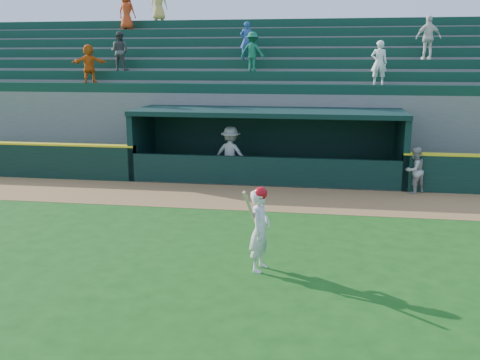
{
  "coord_description": "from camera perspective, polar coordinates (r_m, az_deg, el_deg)",
  "views": [
    {
      "loc": [
        2.0,
        -10.93,
        4.16
      ],
      "look_at": [
        0.0,
        1.6,
        1.3
      ],
      "focal_mm": 40.0,
      "sensor_mm": 36.0,
      "label": 1
    }
  ],
  "objects": [
    {
      "name": "dugout_player_front",
      "position": [
        17.82,
        18.12,
        0.99
      ],
      "size": [
        0.91,
        0.88,
        1.47
      ],
      "primitive_type": "imported",
      "rotation": [
        0.0,
        0.0,
        3.81
      ],
      "color": "#A5A59F",
      "rests_on": "ground"
    },
    {
      "name": "dugout",
      "position": [
        19.25,
        3.02,
        4.31
      ],
      "size": [
        9.4,
        2.8,
        2.46
      ],
      "color": "slate",
      "rests_on": "ground"
    },
    {
      "name": "batter_at_plate",
      "position": [
        10.71,
        2.15,
        -5.2
      ],
      "size": [
        0.56,
        0.8,
        1.74
      ],
      "color": "silver",
      "rests_on": "ground"
    },
    {
      "name": "warning_track",
      "position": [
        16.49,
        1.81,
        -1.9
      ],
      "size": [
        40.0,
        3.0,
        0.01
      ],
      "primitive_type": "cube",
      "color": "olive",
      "rests_on": "ground"
    },
    {
      "name": "stands",
      "position": [
        23.65,
        4.24,
        8.39
      ],
      "size": [
        34.5,
        6.3,
        7.59
      ],
      "color": "slate",
      "rests_on": "ground"
    },
    {
      "name": "ground",
      "position": [
        11.87,
        -1.23,
        -7.82
      ],
      "size": [
        120.0,
        120.0,
        0.0
      ],
      "primitive_type": "plane",
      "color": "#174C13",
      "rests_on": "ground"
    },
    {
      "name": "dugout_player_inside",
      "position": [
        18.56,
        -0.99,
        2.77
      ],
      "size": [
        1.36,
        0.96,
        1.92
      ],
      "primitive_type": "imported",
      "rotation": [
        0.0,
        0.0,
        2.93
      ],
      "color": "#A9A9A4",
      "rests_on": "ground"
    }
  ]
}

